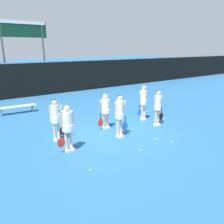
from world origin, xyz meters
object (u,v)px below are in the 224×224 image
Objects in this scene: player_3 at (56,117)px; player_4 at (105,108)px; player_0 at (67,124)px; player_5 at (144,100)px; tennis_ball_1 at (147,112)px; scoreboard at (23,37)px; player_2 at (158,105)px; tennis_ball_2 at (90,170)px; tennis_ball_5 at (155,139)px; tennis_ball_0 at (141,151)px; tennis_ball_3 at (172,142)px; player_1 at (120,113)px; tennis_ball_6 at (164,118)px; tennis_ball_4 at (132,130)px; bench_courtside at (17,107)px.

player_4 is (2.35, 0.06, -0.04)m from player_3.
player_5 reaches higher than player_0.
scoreboard is at bearing 112.31° from tennis_ball_1.
player_2 is 24.43× the size of tennis_ball_2.
player_3 is 5.89m from tennis_ball_1.
tennis_ball_5 is (3.30, 0.55, -0.00)m from tennis_ball_2.
player_3 reaches higher than tennis_ball_0.
tennis_ball_2 is at bearing -160.64° from player_2.
tennis_ball_3 is (-2.15, -3.64, -0.00)m from tennis_ball_1.
player_0 reaches higher than tennis_ball_1.
scoreboard is 86.59× the size of tennis_ball_0.
player_1 is at bearing 35.27° from tennis_ball_2.
player_4 is 23.72× the size of tennis_ball_6.
player_4 is 23.52× the size of tennis_ball_5.
tennis_ball_6 is (2.12, 2.31, -0.00)m from tennis_ball_3.
player_4 is at bearing 84.93° from tennis_ball_0.
player_0 is at bearing -175.01° from tennis_ball_4.
player_1 reaches higher than bench_courtside.
tennis_ball_6 is at bearing -19.86° from player_5.
tennis_ball_4 is at bearing 30.86° from tennis_ball_2.
tennis_ball_4 reaches higher than tennis_ball_0.
bench_courtside is 1.13× the size of player_1.
player_1 is at bearing -178.28° from player_2.
player_5 reaches higher than player_2.
tennis_ball_1 is (4.08, -9.93, -4.34)m from scoreboard.
bench_courtside reaches higher than tennis_ball_4.
player_0 is at bearing -161.12° from tennis_ball_1.
player_2 is 2.05m from tennis_ball_5.
player_5 is 25.72× the size of tennis_ball_2.
tennis_ball_6 is at bearing -91.30° from tennis_ball_1.
tennis_ball_5 is 1.01× the size of tennis_ball_6.
player_2 is (2.32, 0.13, -0.04)m from player_1.
tennis_ball_1 is at bearing 13.11° from player_4.
player_3 is 24.47× the size of tennis_ball_1.
player_2 reaches higher than bench_courtside.
scoreboard reaches higher than player_0.
tennis_ball_1 is 4.22m from tennis_ball_3.
tennis_ball_5 is at bearing -57.97° from bench_courtside.
player_4 reaches higher than tennis_ball_6.
player_3 is 4.65m from tennis_ball_3.
tennis_ball_3 is 1.04× the size of tennis_ball_4.
tennis_ball_4 is 2.55m from tennis_ball_6.
player_4 reaches higher than tennis_ball_4.
tennis_ball_6 reaches higher than tennis_ball_4.
tennis_ball_1 reaches higher than tennis_ball_4.
player_0 is (-1.67, -11.90, -3.35)m from scoreboard.
bench_courtside is 29.55× the size of tennis_ball_3.
tennis_ball_4 is (3.19, -0.84, -0.96)m from player_3.
tennis_ball_2 reaches higher than tennis_ball_4.
scoreboard reaches higher than player_2.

